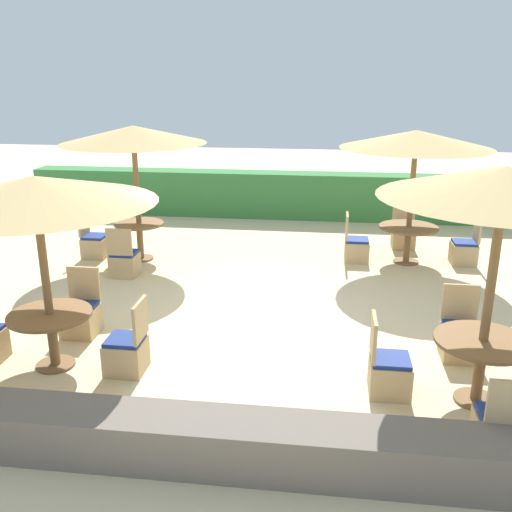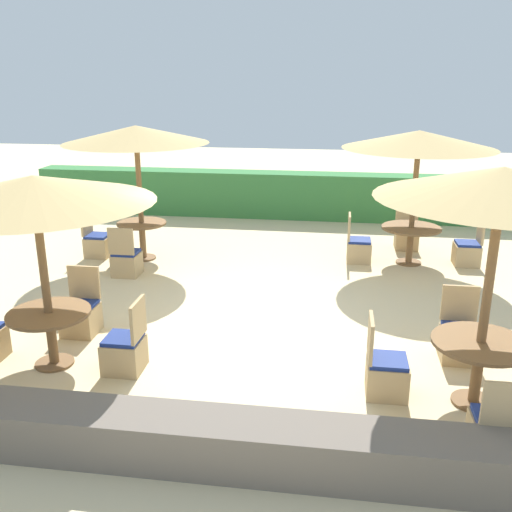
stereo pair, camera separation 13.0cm
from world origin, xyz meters
The scene contains 21 objects.
ground_plane centered at (0.00, 0.00, 0.00)m, with size 40.00×40.00×0.00m, color beige.
hedge_row centered at (0.00, 6.65, 0.56)m, with size 13.00×0.70×1.13m, color #387A3D.
stone_border centered at (0.00, -3.01, 0.25)m, with size 10.00×0.56×0.50m, color #6B6056.
parasol_back_right centered at (2.57, 3.34, 2.34)m, with size 2.77×2.77×2.51m.
round_table_back_right centered at (2.57, 3.34, 0.57)m, with size 1.11×1.11×0.72m.
patio_chair_back_right_north centered at (2.62, 4.32, 0.26)m, with size 0.46×0.46×0.93m.
patio_chair_back_right_east centered at (3.66, 3.39, 0.26)m, with size 0.46×0.46×0.93m.
patio_chair_back_right_west centered at (1.60, 3.31, 0.26)m, with size 0.46×0.46×0.93m.
parasol_front_right centered at (2.76, -1.55, 2.46)m, with size 2.51×2.51×2.63m.
round_table_front_right centered at (2.76, -1.55, 0.59)m, with size 1.04×1.04×0.75m.
patio_chair_front_right_west centered at (1.79, -1.50, 0.26)m, with size 0.46×0.46×0.93m.
patio_chair_front_right_north centered at (2.78, -0.51, 0.26)m, with size 0.46×0.46×0.93m.
patio_chair_front_right_south centered at (2.74, -2.54, 0.26)m, with size 0.46×0.46×0.93m.
parasol_front_left centered at (-2.28, -1.39, 2.23)m, with size 2.78×2.78×2.40m.
round_table_front_left centered at (-2.28, -1.39, 0.55)m, with size 1.01×1.01×0.71m.
patio_chair_front_left_east centered at (-1.33, -1.40, 0.26)m, with size 0.46×0.46×0.93m.
patio_chair_front_left_north centered at (-2.32, -0.48, 0.26)m, with size 0.46×0.46×0.93m.
parasol_back_left centered at (-2.57, 2.88, 2.40)m, with size 2.71×2.71×2.57m.
round_table_back_left centered at (-2.57, 2.88, 0.56)m, with size 0.95×0.95×0.74m.
patio_chair_back_left_west centered at (-3.52, 2.89, 0.26)m, with size 0.46×0.46×0.93m.
patio_chair_back_left_south centered at (-2.55, 1.90, 0.26)m, with size 0.46×0.46×0.93m.
Camera 1 is at (1.03, -7.40, 3.52)m, focal length 40.00 mm.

